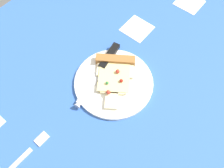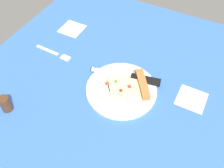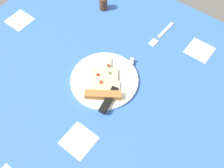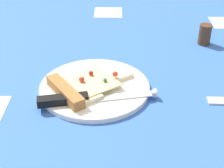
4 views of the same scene
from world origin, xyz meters
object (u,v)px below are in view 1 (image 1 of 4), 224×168
Objects in this scene: pizza_slice at (114,73)px; knife at (102,67)px; plate at (114,83)px; fork at (27,153)px.

pizza_slice reaches higher than knife.
knife reaches higher than plate.
knife is 31.54cm from fork.
plate is at bearing 83.74° from fork.
knife is at bearing 76.37° from plate.
plate is at bearing 155.32° from knife.
pizza_slice is 1.22× the size of fork.
pizza_slice is 4.24cm from knife.
plate is 1.25× the size of pizza_slice.
knife is at bearing -25.00° from pizza_slice.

